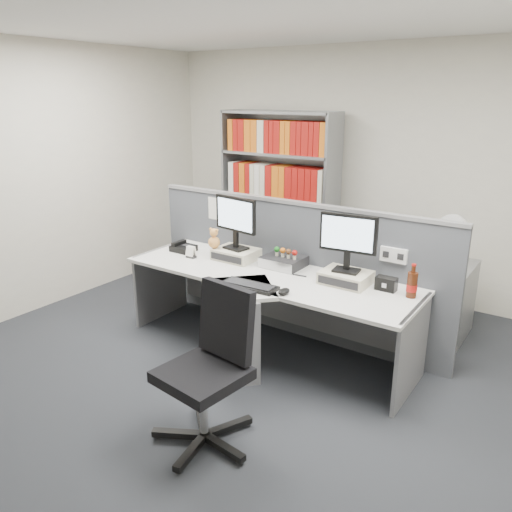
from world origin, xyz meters
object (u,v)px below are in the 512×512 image
Objects in this scene: desk_phone at (183,248)px; speaker at (386,284)px; mouse at (284,291)px; office_chair at (211,363)px; cola_bottle at (412,285)px; keyboard at (250,286)px; desktop_pc at (283,261)px; monitor_left at (236,218)px; desk_calendar at (191,253)px; shelving_unit at (279,200)px; desk_fan at (452,233)px; desk at (252,311)px; filing_cabinet at (444,300)px; monitor_right at (348,238)px.

speaker is (2.00, 0.12, 0.02)m from desk_phone.
office_chair is at bearing -89.80° from mouse.
desk_phone is at bearing -177.65° from cola_bottle.
keyboard is 1.17m from desk_phone.
mouse is at bearing -58.30° from desktop_pc.
keyboard is at bearing -21.51° from desk_phone.
monitor_left reaches higher than speaker.
cola_bottle is (0.82, 0.49, 0.08)m from mouse.
desk_calendar reaches higher than desktop_pc.
monitor_left is 1.39× the size of desktop_pc.
desk_phone is 2.21m from cola_bottle.
cola_bottle reaches higher than keyboard.
cola_bottle reaches higher than desktop_pc.
monitor_left is 1.01m from mouse.
desk_phone is 1.57m from shelving_unit.
desk_fan is at bearing 38.55° from desktop_pc.
desk is 1.06m from office_chair.
desktop_pc is (0.02, 0.46, 0.31)m from desk.
monitor_left is 2.30× the size of desk_phone.
filing_cabinet is at bearing 70.74° from office_chair.
desk is 0.88m from monitor_left.
desk_fan reaches higher than desk_calendar.
cola_bottle is at bearing 0.92° from monitor_right.
desk_calendar is 2.37m from desk_fan.
monitor_right is 1.16m from desk_fan.
monitor_right is at bearing -179.08° from cola_bottle.
desktop_pc is at bearing 17.84° from desk_calendar.
monitor_right is (1.10, -0.00, -0.01)m from monitor_left.
desk_calendar is 0.05× the size of shelving_unit.
desk_calendar is at bearing 160.44° from keyboard.
keyboard is 0.94m from desk_calendar.
desk_calendar is 0.23× the size of desk_fan.
keyboard reaches higher than desk.
monitor_right is 1.79× the size of cola_bottle.
shelving_unit is 4.29× the size of desk_fan.
desk_calendar is (0.20, -0.11, 0.01)m from desk_phone.
cola_bottle reaches higher than desk.
office_chair is at bearing -65.92° from shelving_unit.
monitor_left reaches higher than monitor_right.
monitor_right is 0.67m from mouse.
speaker is 0.34× the size of desk_fan.
office_chair is at bearing -109.26° from filing_cabinet.
desk_phone is 0.45× the size of desk_fan.
monitor_left is 1.94m from desk_fan.
office_chair is (-0.83, -2.39, 0.20)m from filing_cabinet.
desk is 16.32× the size of speaker.
desk_fan is at bearing 49.38° from desk.
monitor_left is 0.58m from desktop_pc.
speaker is at bearing -37.27° from shelving_unit.
speaker is (1.80, 0.23, 0.01)m from desk_calendar.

